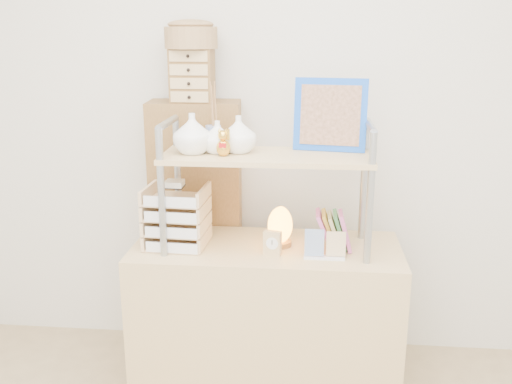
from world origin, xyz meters
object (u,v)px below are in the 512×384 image
Objects in this scene: letter_tray at (176,220)px; salt_lamp at (280,226)px; desk at (266,321)px; cabinet at (198,231)px.

letter_tray reaches higher than salt_lamp.
letter_tray is 0.46m from salt_lamp.
desk is 3.94× the size of letter_tray.
cabinet reaches higher than letter_tray.
desk is at bearing -166.10° from salt_lamp.
salt_lamp is (0.06, 0.01, 0.47)m from desk.
desk is at bearing -47.50° from cabinet.
cabinet is at bearing 88.38° from letter_tray.
salt_lamp is (0.46, 0.05, -0.03)m from letter_tray.
cabinet reaches higher than desk.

